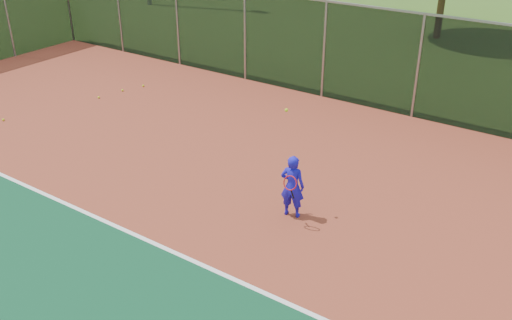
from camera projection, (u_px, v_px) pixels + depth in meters
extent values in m
cube|color=brown|center=(191.00, 309.00, 9.41)|extent=(30.00, 20.00, 0.02)
cube|color=black|center=(418.00, 67.00, 16.08)|extent=(30.00, 0.04, 3.00)
cube|color=gray|center=(425.00, 14.00, 15.40)|extent=(30.00, 0.06, 0.06)
imported|color=#1A14C3|center=(292.00, 186.00, 11.66)|extent=(0.57, 0.44, 1.38)
cylinder|color=black|center=(292.00, 194.00, 11.40)|extent=(0.03, 0.15, 0.27)
torus|color=#A51414|center=(290.00, 183.00, 11.20)|extent=(0.30, 0.13, 0.29)
sphere|color=#C3DF19|center=(286.00, 110.00, 11.14)|extent=(0.07, 0.07, 0.07)
sphere|color=#C3DF19|center=(123.00, 90.00, 18.66)|extent=(0.07, 0.07, 0.07)
sphere|color=#C3DF19|center=(143.00, 86.00, 19.05)|extent=(0.07, 0.07, 0.07)
sphere|color=#C3DF19|center=(99.00, 97.00, 18.08)|extent=(0.07, 0.07, 0.07)
sphere|color=#C3DF19|center=(3.00, 120.00, 16.45)|extent=(0.07, 0.07, 0.07)
cylinder|color=#3B2515|center=(441.00, 5.00, 24.08)|extent=(0.30, 0.30, 2.83)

